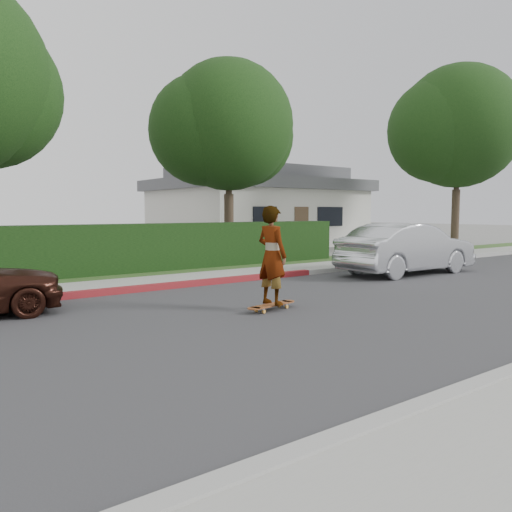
% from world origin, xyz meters
% --- Properties ---
extents(ground, '(120.00, 120.00, 0.00)m').
position_xyz_m(ground, '(0.00, 0.00, 0.00)').
color(ground, slate).
rests_on(ground, ground).
extents(road, '(60.00, 8.00, 0.01)m').
position_xyz_m(road, '(0.00, 0.00, 0.01)').
color(road, '#2D2D30').
rests_on(road, ground).
extents(curb_far, '(60.00, 0.20, 0.15)m').
position_xyz_m(curb_far, '(0.00, 4.10, 0.07)').
color(curb_far, '#9E9E99').
rests_on(curb_far, ground).
extents(curb_red_section, '(12.00, 0.21, 0.15)m').
position_xyz_m(curb_red_section, '(-5.00, 4.10, 0.08)').
color(curb_red_section, maroon).
rests_on(curb_red_section, ground).
extents(sidewalk_far, '(60.00, 1.60, 0.12)m').
position_xyz_m(sidewalk_far, '(0.00, 5.00, 0.06)').
color(sidewalk_far, gray).
rests_on(sidewalk_far, ground).
extents(planting_strip, '(60.00, 1.60, 0.10)m').
position_xyz_m(planting_strip, '(0.00, 6.60, 0.05)').
color(planting_strip, '#2D4C1E').
rests_on(planting_strip, ground).
extents(hedge, '(15.00, 1.00, 1.50)m').
position_xyz_m(hedge, '(-3.00, 7.20, 0.75)').
color(hedge, black).
rests_on(hedge, ground).
extents(tree_center, '(5.66, 4.84, 7.44)m').
position_xyz_m(tree_center, '(1.49, 9.19, 4.90)').
color(tree_center, '#33261C').
rests_on(tree_center, ground).
extents(tree_right, '(6.32, 5.60, 8.56)m').
position_xyz_m(tree_right, '(12.49, 6.69, 5.63)').
color(tree_right, '#33261C').
rests_on(tree_right, ground).
extents(house, '(10.60, 8.60, 4.30)m').
position_xyz_m(house, '(8.00, 16.00, 2.10)').
color(house, beige).
rests_on(house, ground).
extents(skateboard, '(1.25, 0.46, 0.11)m').
position_xyz_m(skateboard, '(-3.11, 0.55, 0.11)').
color(skateboard, gold).
rests_on(skateboard, ground).
extents(skateboarder, '(0.52, 0.72, 1.85)m').
position_xyz_m(skateboarder, '(-3.11, 0.55, 1.05)').
color(skateboarder, white).
rests_on(skateboarder, skateboard).
extents(car_silver, '(4.65, 1.74, 1.52)m').
position_xyz_m(car_silver, '(3.55, 2.49, 0.76)').
color(car_silver, silver).
rests_on(car_silver, ground).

